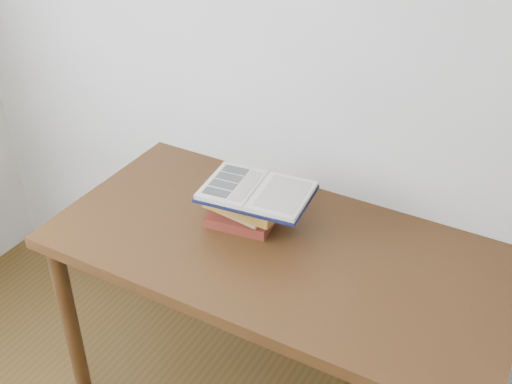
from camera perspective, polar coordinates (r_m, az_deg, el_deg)
The scene contains 3 objects.
desk at distance 2.15m, azimuth 2.11°, elevation -6.74°, with size 1.51×0.76×0.81m.
book_stack at distance 2.16m, azimuth -0.99°, elevation -1.13°, with size 0.27×0.20×0.13m.
open_book at distance 2.08m, azimuth 0.09°, elevation 0.04°, with size 0.37×0.28×0.03m.
Camera 1 is at (0.66, -0.09, 2.09)m, focal length 45.00 mm.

